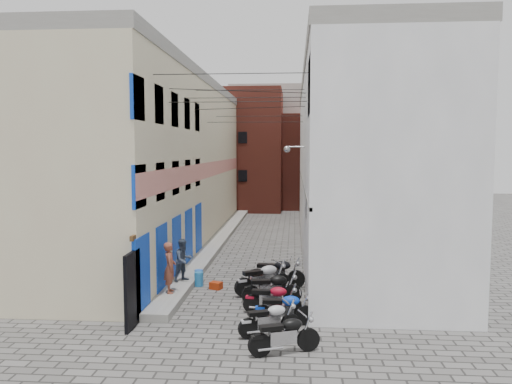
% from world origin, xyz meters
% --- Properties ---
extents(ground, '(90.00, 90.00, 0.00)m').
position_xyz_m(ground, '(0.00, 0.00, 0.00)').
color(ground, '#555350').
rests_on(ground, ground).
extents(plinth, '(0.90, 26.00, 0.25)m').
position_xyz_m(plinth, '(-2.05, 13.00, 0.12)').
color(plinth, gray).
rests_on(plinth, ground).
extents(building_left, '(5.10, 27.00, 9.00)m').
position_xyz_m(building_left, '(-4.98, 12.95, 4.50)').
color(building_left, beige).
rests_on(building_left, ground).
extents(building_right, '(5.94, 26.00, 9.00)m').
position_xyz_m(building_right, '(5.00, 13.00, 4.51)').
color(building_right, silver).
rests_on(building_right, ground).
extents(building_far_brick_left, '(6.00, 6.00, 10.00)m').
position_xyz_m(building_far_brick_left, '(-2.00, 28.00, 5.00)').
color(building_far_brick_left, maroon).
rests_on(building_far_brick_left, ground).
extents(building_far_brick_right, '(5.00, 6.00, 8.00)m').
position_xyz_m(building_far_brick_right, '(3.00, 30.00, 4.00)').
color(building_far_brick_right, maroon).
rests_on(building_far_brick_right, ground).
extents(building_far_concrete, '(8.00, 5.00, 11.00)m').
position_xyz_m(building_far_concrete, '(0.00, 34.00, 5.50)').
color(building_far_concrete, gray).
rests_on(building_far_concrete, ground).
extents(far_shopfront, '(2.00, 0.30, 2.40)m').
position_xyz_m(far_shopfront, '(0.00, 25.20, 1.20)').
color(far_shopfront, black).
rests_on(far_shopfront, ground).
extents(overhead_wires, '(5.80, 13.02, 1.32)m').
position_xyz_m(overhead_wires, '(0.00, 7.64, 7.12)').
color(overhead_wires, black).
rests_on(overhead_wires, ground).
extents(motorcycle_a, '(1.97, 1.23, 1.09)m').
position_xyz_m(motorcycle_a, '(1.85, -1.94, 0.54)').
color(motorcycle_a, black).
rests_on(motorcycle_a, ground).
extents(motorcycle_b, '(1.87, 1.19, 1.04)m').
position_xyz_m(motorcycle_b, '(1.43, -0.78, 0.52)').
color(motorcycle_b, '#B8B8BD').
rests_on(motorcycle_b, ground).
extents(motorcycle_c, '(1.86, 0.65, 1.06)m').
position_xyz_m(motorcycle_c, '(1.80, 0.13, 0.53)').
color(motorcycle_c, '#0C37B7').
rests_on(motorcycle_c, ground).
extents(motorcycle_d, '(1.89, 0.78, 1.06)m').
position_xyz_m(motorcycle_d, '(1.41, 1.05, 0.53)').
color(motorcycle_d, maroon).
rests_on(motorcycle_d, ground).
extents(motorcycle_e, '(2.09, 1.01, 1.16)m').
position_xyz_m(motorcycle_e, '(1.36, 2.09, 0.58)').
color(motorcycle_e, black).
rests_on(motorcycle_e, ground).
extents(motorcycle_f, '(2.20, 1.65, 1.24)m').
position_xyz_m(motorcycle_f, '(0.99, 3.14, 0.62)').
color(motorcycle_f, '#A6A5AA').
rests_on(motorcycle_f, ground).
extents(motorcycle_g, '(2.15, 0.80, 1.22)m').
position_xyz_m(motorcycle_g, '(1.44, 4.09, 0.61)').
color(motorcycle_g, black).
rests_on(motorcycle_g, ground).
extents(person_a, '(0.55, 0.71, 1.73)m').
position_xyz_m(person_a, '(-2.11, 2.28, 1.11)').
color(person_a, brown).
rests_on(person_a, plinth).
extents(person_b, '(0.95, 0.96, 1.56)m').
position_xyz_m(person_b, '(-1.98, 3.80, 1.03)').
color(person_b, '#394456').
rests_on(person_b, plinth).
extents(water_jug_near, '(0.34, 0.34, 0.53)m').
position_xyz_m(water_jug_near, '(-1.47, 4.03, 0.26)').
color(water_jug_near, '#267ABF').
rests_on(water_jug_near, ground).
extents(water_jug_far, '(0.37, 0.37, 0.50)m').
position_xyz_m(water_jug_far, '(-1.55, 4.46, 0.25)').
color(water_jug_far, blue).
rests_on(water_jug_far, ground).
extents(red_crate, '(0.50, 0.44, 0.26)m').
position_xyz_m(red_crate, '(-0.76, 3.67, 0.13)').
color(red_crate, '#A32C0B').
rests_on(red_crate, ground).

